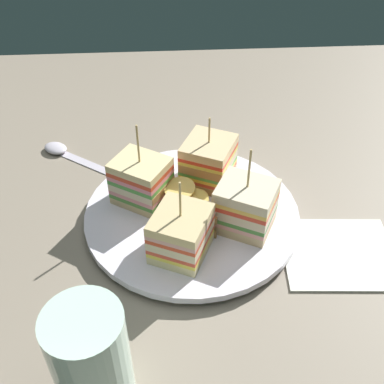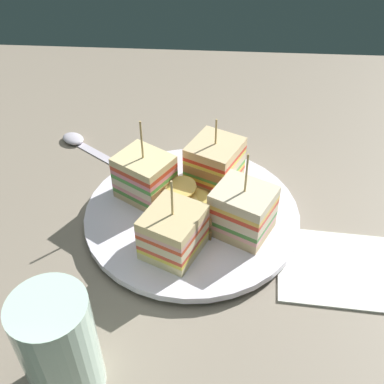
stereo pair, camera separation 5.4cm
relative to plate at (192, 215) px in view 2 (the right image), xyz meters
The scene contains 10 objects.
ground_plane 1.84cm from the plate, ahead, with size 112.13×98.19×1.80cm, color gray.
plate is the anchor object (origin of this frame).
sandwich_wedge_0 7.28cm from the plate, 112.32° to the right, with size 7.80×8.04×9.17cm.
sandwich_wedge_1 7.28cm from the plate, 23.61° to the right, with size 7.97×7.62×10.67cm.
sandwich_wedge_2 7.17cm from the plate, 75.93° to the left, with size 7.53×7.90×9.64cm.
sandwich_wedge_3 7.29cm from the plate, 154.76° to the left, with size 7.98×7.64×10.66cm.
chip_pile 2.39cm from the plate, 46.77° to the right, with size 6.68×6.94×3.08cm.
spoon 22.42cm from the plate, 40.32° to the right, with size 13.54×10.37×1.00cm.
napkin 17.45cm from the plate, 158.21° to the left, with size 12.56×10.72×0.50cm, color white.
drinking_glass 23.46cm from the plate, 66.29° to the left, with size 6.25×6.25×11.21cm.
Camera 2 is at (-2.80, 41.05, 39.85)cm, focal length 43.97 mm.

